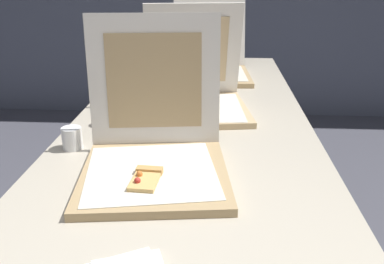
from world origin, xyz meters
TOP-DOWN VIEW (x-y plane):
  - table at (0.00, 0.66)m, footprint 0.85×2.39m
  - pizza_box_front at (-0.07, 0.33)m, footprint 0.42×0.45m
  - pizza_box_middle at (0.01, 0.86)m, footprint 0.43×0.43m
  - pizza_box_back at (0.06, 1.41)m, footprint 0.41×0.51m
  - cup_white_far at (-0.21, 1.07)m, footprint 0.06×0.06m
  - cup_white_near_center at (-0.34, 0.47)m, footprint 0.06×0.06m
  - cup_white_mid at (-0.28, 0.68)m, footprint 0.06×0.06m

SIDE VIEW (x-z plane):
  - table at x=0.00m, z-range 0.33..1.09m
  - cup_white_far at x=-0.21m, z-range 0.76..0.82m
  - cup_white_near_center at x=-0.34m, z-range 0.76..0.82m
  - cup_white_mid at x=-0.28m, z-range 0.76..0.82m
  - pizza_box_back at x=0.06m, z-range 0.62..1.01m
  - pizza_box_middle at x=0.01m, z-range 0.62..1.01m
  - pizza_box_front at x=-0.07m, z-range 0.61..1.01m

